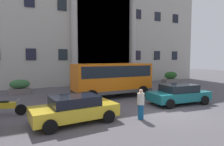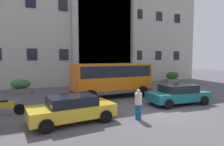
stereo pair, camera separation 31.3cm
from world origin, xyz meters
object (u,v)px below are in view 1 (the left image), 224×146
Objects in this scene: hedge_planter_entrance_left at (20,87)px; hedge_planter_west at (80,82)px; white_taxi_kerbside at (75,108)px; pedestrian_child_trailing at (141,104)px; hedge_planter_entrance_right at (116,80)px; motorcycle_near_kerb at (163,92)px; hedge_planter_far_west at (171,77)px; bus_stop_sign at (149,74)px; parked_compact_extra at (179,94)px; motorcycle_far_end at (6,108)px; orange_minibus at (112,77)px.

hedge_planter_west is at bearing 5.59° from hedge_planter_entrance_left.
pedestrian_child_trailing reaches higher than white_taxi_kerbside.
motorcycle_near_kerb is at bearing -85.32° from hedge_planter_entrance_right.
motorcycle_near_kerb is at bearing -57.44° from hedge_planter_west.
hedge_planter_far_west is 10.54m from motorcycle_near_kerb.
bus_stop_sign reaches higher than white_taxi_kerbside.
bus_stop_sign is 0.56× the size of parked_compact_extra.
pedestrian_child_trailing reaches higher than motorcycle_far_end.
hedge_planter_far_west reaches higher than white_taxi_kerbside.
motorcycle_far_end is 0.98× the size of motorcycle_near_kerb.
hedge_planter_entrance_left is at bearing 136.17° from motorcycle_near_kerb.
white_taxi_kerbside reaches higher than motorcycle_far_end.
hedge_planter_west reaches higher than parked_compact_extra.
white_taxi_kerbside is at bearing -108.09° from hedge_planter_west.
parked_compact_extra is (0.09, -9.30, -0.01)m from hedge_planter_entrance_right.
white_taxi_kerbside is at bearing 81.16° from pedestrian_child_trailing.
hedge_planter_west is at bearing 118.38° from parked_compact_extra.
bus_stop_sign is at bearing 19.07° from orange_minibus.
hedge_planter_west reaches higher than motorcycle_far_end.
pedestrian_child_trailing is (-4.20, -10.96, 0.07)m from hedge_planter_entrance_right.
hedge_planter_far_west is at bearing 33.62° from motorcycle_near_kerb.
hedge_planter_far_west is at bearing 53.83° from parked_compact_extra.
hedge_planter_entrance_left is at bearing 142.12° from parked_compact_extra.
orange_minibus is 3.45× the size of hedge_planter_west.
hedge_planter_far_west reaches higher than parked_compact_extra.
pedestrian_child_trailing reaches higher than hedge_planter_entrance_left.
bus_stop_sign is 1.24× the size of motorcycle_far_end.
motorcycle_near_kerb is at bearing -111.05° from bus_stop_sign.
motorcycle_near_kerb is 1.28× the size of pedestrian_child_trailing.
parked_compact_extra is at bearing 4.71° from motorcycle_far_end.
parked_compact_extra is 4.60m from pedestrian_child_trailing.
hedge_planter_far_west is at bearing 28.48° from white_taxi_kerbside.
bus_stop_sign reaches higher than parked_compact_extra.
hedge_planter_west reaches higher than hedge_planter_far_west.
white_taxi_kerbside is (-15.56, -10.05, 0.01)m from hedge_planter_far_west.
pedestrian_child_trailing reaches higher than hedge_planter_far_west.
orange_minibus is 1.47× the size of parked_compact_extra.
pedestrian_child_trailing reaches higher than motorcycle_near_kerb.
hedge_planter_far_west is (8.18, 0.12, -0.03)m from hedge_planter_entrance_right.
hedge_planter_entrance_right is at bearing 95.04° from parked_compact_extra.
hedge_planter_west reaches higher than white_taxi_kerbside.
hedge_planter_entrance_right reaches higher than motorcycle_near_kerb.
white_taxi_kerbside is at bearing -25.54° from motorcycle_far_end.
hedge_planter_west is 11.10m from pedestrian_child_trailing.
hedge_planter_far_west is 0.50× the size of white_taxi_kerbside.
bus_stop_sign is at bearing 58.64° from motorcycle_near_kerb.
bus_stop_sign is at bearing -57.79° from hedge_planter_entrance_right.
hedge_planter_entrance_left is 9.79m from white_taxi_kerbside.
parked_compact_extra is at bearing -66.11° from hedge_planter_west.
motorcycle_near_kerb is at bearing 81.14° from parked_compact_extra.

